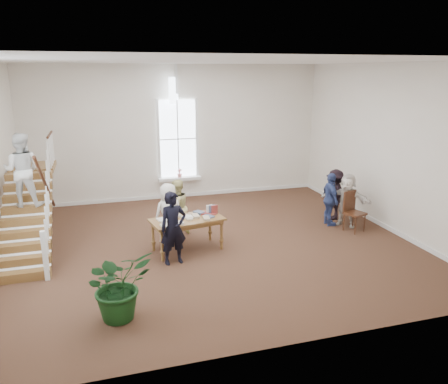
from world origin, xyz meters
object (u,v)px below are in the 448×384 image
object	(u,v)px
police_officer	(173,228)
woman_cluster_b	(335,194)
person_yellow	(177,208)
woman_cluster_a	(330,199)
woman_cluster_c	(347,200)
floor_plant	(119,285)
side_chair	(352,209)
library_table	(187,222)
elderly_woman	(169,214)

from	to	relation	value
police_officer	woman_cluster_b	size ratio (longest dim) A/B	1.13
person_yellow	woman_cluster_a	bearing A→B (deg)	145.74
woman_cluster_c	floor_plant	world-z (taller)	woman_cluster_c
floor_plant	side_chair	distance (m)	7.00
woman_cluster_a	woman_cluster_c	world-z (taller)	woman_cluster_c
library_table	side_chair	distance (m)	4.65
elderly_woman	woman_cluster_c	world-z (taller)	elderly_woman
woman_cluster_b	woman_cluster_a	bearing A→B (deg)	-17.07
floor_plant	person_yellow	bearing A→B (deg)	65.24
police_officer	person_yellow	size ratio (longest dim) A/B	1.11
person_yellow	side_chair	size ratio (longest dim) A/B	1.38
woman_cluster_b	police_officer	bearing A→B (deg)	-45.82
woman_cluster_c	police_officer	bearing A→B (deg)	-120.18
police_officer	woman_cluster_a	size ratio (longest dim) A/B	1.11
floor_plant	side_chair	xyz separation A→B (m)	(6.43, 2.75, -0.02)
police_officer	woman_cluster_a	bearing A→B (deg)	5.12
elderly_woman	floor_plant	xyz separation A→B (m)	(-1.44, -3.27, -0.14)
library_table	woman_cluster_b	distance (m)	4.80
library_table	woman_cluster_b	xyz separation A→B (m)	(4.68, 1.09, 0.02)
person_yellow	woman_cluster_b	bearing A→B (deg)	151.70
police_officer	woman_cluster_c	world-z (taller)	police_officer
library_table	elderly_woman	xyz separation A→B (m)	(-0.35, 0.60, 0.05)
elderly_woman	woman_cluster_b	xyz separation A→B (m)	(5.03, 0.49, -0.03)
police_officer	floor_plant	xyz separation A→B (m)	(-1.34, -2.02, -0.20)
woman_cluster_b	woman_cluster_c	distance (m)	0.65
floor_plant	police_officer	bearing A→B (deg)	56.45
police_officer	floor_plant	world-z (taller)	police_officer
side_chair	police_officer	bearing A→B (deg)	169.38
woman_cluster_c	floor_plant	xyz separation A→B (m)	(-6.46, -3.11, -0.12)
police_officer	woman_cluster_c	size ratio (longest dim) A/B	1.11
police_officer	woman_cluster_c	distance (m)	5.24
woman_cluster_b	floor_plant	size ratio (longest dim) A/B	1.17
woman_cluster_a	floor_plant	size ratio (longest dim) A/B	1.18
library_table	side_chair	bearing A→B (deg)	-9.60
police_officer	woman_cluster_b	distance (m)	5.42
person_yellow	floor_plant	world-z (taller)	person_yellow
woman_cluster_b	side_chair	world-z (taller)	woman_cluster_b
floor_plant	side_chair	world-z (taller)	floor_plant
police_officer	woman_cluster_c	xyz separation A→B (m)	(5.13, 1.09, -0.08)
floor_plant	side_chair	bearing A→B (deg)	23.17
woman_cluster_a	police_officer	bearing A→B (deg)	110.63
library_table	elderly_woman	distance (m)	0.69
woman_cluster_c	person_yellow	bearing A→B (deg)	-140.13
person_yellow	library_table	bearing A→B (deg)	64.42
police_officer	side_chair	xyz separation A→B (m)	(5.10, 0.74, -0.23)
person_yellow	woman_cluster_b	distance (m)	4.73
person_yellow	floor_plant	size ratio (longest dim) A/B	1.19
police_officer	floor_plant	size ratio (longest dim) A/B	1.32
elderly_woman	side_chair	xyz separation A→B (m)	(5.00, -0.51, -0.16)
woman_cluster_b	floor_plant	distance (m)	7.48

